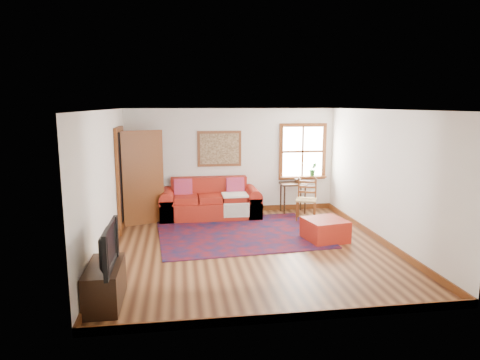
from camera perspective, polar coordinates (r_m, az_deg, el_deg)
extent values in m
plane|color=#3F2011|center=(7.93, 1.44, -9.01)|extent=(5.50, 5.50, 0.00)
cube|color=silver|center=(10.31, -1.11, 2.58)|extent=(5.00, 0.04, 2.50)
cube|color=silver|center=(5.00, 6.84, -5.58)|extent=(5.00, 0.04, 2.50)
cube|color=silver|center=(7.61, -17.41, -0.56)|extent=(0.04, 5.50, 2.50)
cube|color=silver|center=(8.41, 18.52, 0.35)|extent=(0.04, 5.50, 2.50)
cube|color=white|center=(7.50, 1.52, 9.36)|extent=(5.00, 5.50, 0.04)
cube|color=brown|center=(10.52, -1.08, -3.88)|extent=(5.00, 0.03, 0.12)
cube|color=brown|center=(7.91, -16.85, -9.06)|extent=(0.03, 5.50, 0.12)
cube|color=brown|center=(8.67, 17.99, -7.43)|extent=(0.03, 5.50, 0.12)
cube|color=white|center=(10.63, 8.32, 3.79)|extent=(1.00, 0.02, 1.20)
cube|color=brown|center=(10.57, 8.43, 7.26)|extent=(1.18, 0.06, 0.09)
cube|color=brown|center=(10.70, 8.26, 0.34)|extent=(1.18, 0.06, 0.09)
cube|color=brown|center=(10.47, 5.48, 3.75)|extent=(0.09, 0.06, 1.20)
cube|color=brown|center=(10.78, 11.13, 3.79)|extent=(0.09, 0.06, 1.20)
cube|color=brown|center=(10.62, 8.34, 3.78)|extent=(1.00, 0.04, 0.05)
cube|color=brown|center=(10.63, 8.37, 0.41)|extent=(1.15, 0.20, 0.04)
imported|color=#236527|center=(10.66, 9.71, 1.41)|extent=(0.18, 0.15, 0.33)
cube|color=black|center=(9.21, -15.74, -0.12)|extent=(0.02, 0.90, 2.05)
cube|color=brown|center=(8.72, -15.95, -0.68)|extent=(0.06, 0.09, 2.05)
cube|color=brown|center=(9.69, -15.20, 0.40)|extent=(0.06, 0.09, 2.05)
cube|color=brown|center=(9.08, -15.87, 6.55)|extent=(0.06, 1.08, 0.09)
cube|color=brown|center=(9.45, -12.79, 0.26)|extent=(0.86, 0.35, 2.05)
cube|color=silver|center=(9.43, -12.82, 0.88)|extent=(0.56, 0.22, 1.33)
cube|color=brown|center=(10.22, -2.77, 4.19)|extent=(1.05, 0.04, 0.85)
cube|color=tan|center=(10.19, -2.75, 4.18)|extent=(0.92, 0.03, 0.72)
cube|color=#550C13|center=(8.74, 0.02, -7.12)|extent=(3.42, 2.83, 0.02)
cube|color=maroon|center=(9.95, -3.98, -3.87)|extent=(2.30, 0.95, 0.40)
cube|color=maroon|center=(10.19, -4.16, -0.95)|extent=(1.79, 0.26, 0.50)
cube|color=maroon|center=(9.92, -9.71, -3.74)|extent=(0.32, 0.95, 0.50)
cube|color=maroon|center=(10.06, 1.66, -3.41)|extent=(0.32, 0.95, 0.50)
cube|color=red|center=(10.00, -7.58, -1.05)|extent=(0.42, 0.20, 0.44)
cube|color=red|center=(10.09, -0.64, -0.87)|extent=(0.42, 0.20, 0.44)
cube|color=silver|center=(9.75, -0.68, -1.99)|extent=(0.58, 0.52, 0.04)
cube|color=maroon|center=(8.46, 11.26, -6.52)|extent=(0.85, 0.85, 0.41)
cube|color=black|center=(10.36, 7.09, -0.51)|extent=(0.60, 0.45, 0.04)
cylinder|color=black|center=(10.20, 5.95, -2.74)|extent=(0.04, 0.04, 0.69)
cylinder|color=black|center=(10.33, 8.67, -2.63)|extent=(0.04, 0.04, 0.69)
cylinder|color=black|center=(10.55, 5.46, -2.30)|extent=(0.04, 0.04, 0.69)
cylinder|color=black|center=(10.68, 8.09, -2.20)|extent=(0.04, 0.04, 0.69)
cube|color=tan|center=(9.73, 8.83, -2.63)|extent=(0.57, 0.56, 0.04)
cylinder|color=brown|center=(9.62, 7.56, -4.25)|extent=(0.04, 0.04, 0.46)
cylinder|color=brown|center=(9.60, 9.85, -4.35)|extent=(0.04, 0.04, 0.46)
cylinder|color=brown|center=(9.92, 7.81, -2.36)|extent=(0.04, 0.04, 0.95)
cylinder|color=brown|center=(9.89, 10.03, -2.45)|extent=(0.04, 0.04, 0.95)
cube|color=brown|center=(9.85, 8.96, -0.92)|extent=(0.37, 0.17, 0.29)
cube|color=black|center=(6.02, -17.58, -13.15)|extent=(0.43, 0.96, 0.53)
imported|color=black|center=(5.74, -17.83, -8.49)|extent=(0.13, 0.98, 0.57)
cylinder|color=silver|center=(6.26, -16.72, -8.74)|extent=(0.12, 0.12, 0.18)
cylinder|color=#FFA53F|center=(6.27, -16.70, -9.00)|extent=(0.07, 0.07, 0.12)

